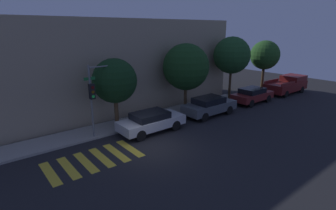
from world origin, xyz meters
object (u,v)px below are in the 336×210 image
object	(u,v)px
sedan_near_corner	(151,121)
tree_near_corner	(115,81)
sedan_middle	(209,106)
tree_far_end	(232,55)
tree_midblock	(186,67)
tree_behind_truck	(265,55)
traffic_light_pole	(98,88)
sedan_far_end	(252,95)
pickup_truck	(287,84)

from	to	relation	value
sedan_near_corner	tree_near_corner	distance (m)	3.55
sedan_middle	tree_far_end	distance (m)	6.25
sedan_middle	tree_midblock	bearing A→B (deg)	112.99
sedan_middle	tree_behind_truck	size ratio (longest dim) A/B	0.83
tree_near_corner	sedan_middle	bearing A→B (deg)	-15.12
tree_midblock	sedan_middle	bearing A→B (deg)	-67.01
traffic_light_pole	sedan_far_end	size ratio (longest dim) A/B	1.07
sedan_near_corner	sedan_far_end	bearing A→B (deg)	0.00
sedan_far_end	tree_midblock	size ratio (longest dim) A/B	0.77
tree_midblock	tree_far_end	distance (m)	5.68
traffic_light_pole	sedan_middle	bearing A→B (deg)	-8.47
tree_far_end	tree_behind_truck	world-z (taller)	tree_far_end
traffic_light_pole	tree_behind_truck	distance (m)	18.83
sedan_far_end	tree_behind_truck	bearing A→B (deg)	22.86
pickup_truck	tree_behind_truck	bearing A→B (deg)	132.06
sedan_near_corner	pickup_truck	xyz separation A→B (m)	(17.59, 0.00, 0.16)
sedan_far_end	tree_midblock	distance (m)	7.45
sedan_middle	pickup_truck	bearing A→B (deg)	0.00
tree_near_corner	traffic_light_pole	bearing A→B (deg)	-155.59
sedan_near_corner	sedan_far_end	distance (m)	11.33
sedan_near_corner	sedan_far_end	world-z (taller)	sedan_far_end
sedan_far_end	tree_near_corner	xyz separation A→B (m)	(-12.84, 1.91, 2.57)
sedan_near_corner	tree_near_corner	xyz separation A→B (m)	(-1.51, 1.91, 2.58)
tree_behind_truck	sedan_far_end	bearing A→B (deg)	-157.14
sedan_near_corner	pickup_truck	distance (m)	17.60
traffic_light_pole	tree_far_end	world-z (taller)	tree_far_end
sedan_middle	tree_near_corner	bearing A→B (deg)	164.88
sedan_far_end	tree_far_end	bearing A→B (deg)	115.79
tree_near_corner	tree_midblock	distance (m)	6.28
sedan_far_end	tree_behind_truck	size ratio (longest dim) A/B	0.79
sedan_near_corner	pickup_truck	world-z (taller)	pickup_truck
sedan_near_corner	sedan_far_end	xyz separation A→B (m)	(11.33, 0.00, 0.01)
sedan_near_corner	tree_behind_truck	size ratio (longest dim) A/B	0.82
tree_behind_truck	tree_near_corner	bearing A→B (deg)	180.00
pickup_truck	sedan_near_corner	bearing A→B (deg)	-180.00
tree_near_corner	tree_midblock	xyz separation A→B (m)	(6.27, -0.00, 0.36)
tree_behind_truck	pickup_truck	bearing A→B (deg)	-47.94
traffic_light_pole	pickup_truck	world-z (taller)	traffic_light_pole
traffic_light_pole	sedan_far_end	distance (m)	14.53
pickup_truck	tree_midblock	size ratio (longest dim) A/B	0.95
sedan_near_corner	tree_near_corner	bearing A→B (deg)	128.36
sedan_far_end	tree_far_end	size ratio (longest dim) A/B	0.72
sedan_near_corner	tree_midblock	bearing A→B (deg)	21.92
sedan_middle	tree_far_end	size ratio (longest dim) A/B	0.76
sedan_middle	sedan_far_end	world-z (taller)	sedan_middle
traffic_light_pole	tree_near_corner	world-z (taller)	tree_near_corner
sedan_near_corner	tree_behind_truck	xyz separation A→B (m)	(15.87, 1.91, 3.19)
tree_midblock	tree_behind_truck	size ratio (longest dim) A/B	1.02
sedan_far_end	sedan_middle	bearing A→B (deg)	180.00
pickup_truck	tree_behind_truck	distance (m)	3.97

